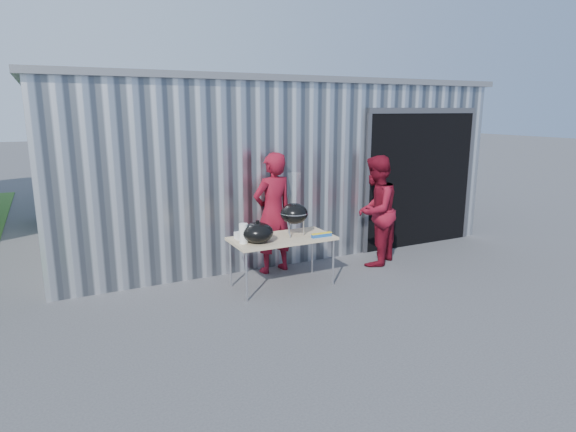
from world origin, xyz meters
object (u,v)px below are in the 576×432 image
person_bystander (375,211)px  kettle_grill (294,207)px  person_cook (273,213)px  folding_table (282,240)px

person_bystander → kettle_grill: bearing=-24.1°
kettle_grill → person_cook: bearing=92.9°
kettle_grill → person_bystander: size_ratio=0.50×
person_cook → kettle_grill: bearing=83.3°
person_bystander → folding_table: bearing=-24.6°
folding_table → kettle_grill: (0.20, 0.01, 0.46)m
folding_table → person_bystander: (1.86, 0.26, 0.21)m
person_bystander → person_cook: bearing=-46.5°
kettle_grill → person_cook: size_ratio=0.48×
folding_table → person_bystander: 1.89m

